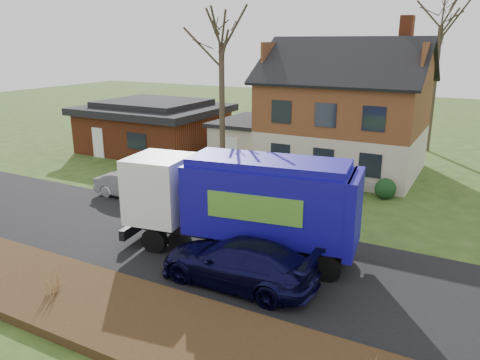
% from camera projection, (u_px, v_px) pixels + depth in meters
% --- Properties ---
extents(ground, '(120.00, 120.00, 0.00)m').
position_uv_depth(ground, '(191.00, 245.00, 18.76)').
color(ground, '#2C4517').
rests_on(ground, ground).
extents(road, '(80.00, 7.00, 0.02)m').
position_uv_depth(road, '(191.00, 245.00, 18.76)').
color(road, black).
rests_on(road, ground).
extents(mulch_verge, '(80.00, 3.50, 0.30)m').
position_uv_depth(mulch_verge, '(93.00, 305.00, 14.25)').
color(mulch_verge, black).
rests_on(mulch_verge, ground).
extents(main_house, '(12.95, 8.95, 9.26)m').
position_uv_depth(main_house, '(337.00, 106.00, 28.67)').
color(main_house, beige).
rests_on(main_house, ground).
extents(ranch_house, '(9.80, 8.20, 3.70)m').
position_uv_depth(ranch_house, '(154.00, 126.00, 34.67)').
color(ranch_house, brown).
rests_on(ranch_house, ground).
extents(garbage_truck, '(9.23, 3.66, 3.85)m').
position_uv_depth(garbage_truck, '(243.00, 199.00, 17.35)').
color(garbage_truck, black).
rests_on(garbage_truck, ground).
extents(silver_sedan, '(4.13, 1.54, 1.35)m').
position_uv_depth(silver_sedan, '(132.00, 185.00, 24.28)').
color(silver_sedan, '#B0B2B8').
rests_on(silver_sedan, ground).
extents(navy_wagon, '(5.47, 2.25, 1.58)m').
position_uv_depth(navy_wagon, '(238.00, 262.00, 15.57)').
color(navy_wagon, black).
rests_on(navy_wagon, ground).
extents(tree_front_west, '(3.63, 3.63, 10.78)m').
position_uv_depth(tree_front_west, '(221.00, 22.00, 25.71)').
color(tree_front_west, '#453729').
rests_on(tree_front_west, ground).
extents(tree_back, '(3.83, 3.83, 12.12)m').
position_uv_depth(tree_back, '(443.00, 7.00, 32.06)').
color(tree_back, '#3A3223').
rests_on(tree_back, ground).
extents(grass_clump_mid, '(0.34, 0.28, 0.96)m').
position_uv_depth(grass_clump_mid, '(51.00, 278.00, 14.52)').
color(grass_clump_mid, olive).
rests_on(grass_clump_mid, mulch_verge).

